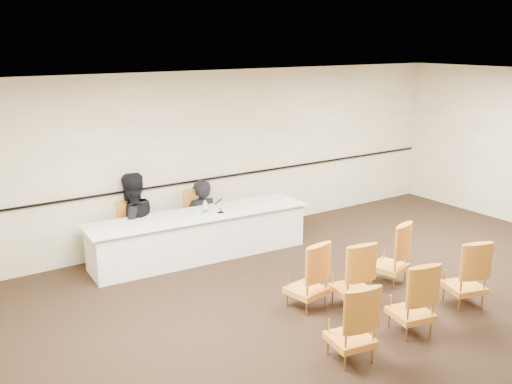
# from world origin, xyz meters

# --- Properties ---
(floor) EXTENTS (10.00, 10.00, 0.00)m
(floor) POSITION_xyz_m (0.00, 0.00, 0.00)
(floor) COLOR black
(floor) RESTS_ON ground
(ceiling) EXTENTS (10.00, 10.00, 0.00)m
(ceiling) POSITION_xyz_m (0.00, 0.00, 3.00)
(ceiling) COLOR white
(ceiling) RESTS_ON ground
(wall_back) EXTENTS (10.00, 0.04, 3.00)m
(wall_back) POSITION_xyz_m (0.00, 4.00, 1.50)
(wall_back) COLOR #C0B797
(wall_back) RESTS_ON ground
(wall_rail) EXTENTS (9.80, 0.04, 0.03)m
(wall_rail) POSITION_xyz_m (0.00, 3.96, 1.10)
(wall_rail) COLOR black
(wall_rail) RESTS_ON wall_back
(panel_table) EXTENTS (3.78, 1.10, 0.75)m
(panel_table) POSITION_xyz_m (-1.00, 3.20, 0.37)
(panel_table) COLOR silver
(panel_table) RESTS_ON ground
(panelist_main) EXTENTS (0.66, 0.47, 1.73)m
(panelist_main) POSITION_xyz_m (-0.69, 3.74, 0.31)
(panelist_main) COLOR black
(panelist_main) RESTS_ON ground
(panelist_main_chair) EXTENTS (0.53, 0.53, 0.95)m
(panelist_main_chair) POSITION_xyz_m (-0.69, 3.74, 0.47)
(panelist_main_chair) COLOR orange
(panelist_main_chair) RESTS_ON ground
(panelist_second) EXTENTS (1.03, 0.87, 1.87)m
(panelist_second) POSITION_xyz_m (-1.94, 3.82, 0.50)
(panelist_second) COLOR black
(panelist_second) RESTS_ON ground
(panelist_second_chair) EXTENTS (0.53, 0.53, 0.95)m
(panelist_second_chair) POSITION_xyz_m (-1.94, 3.82, 0.47)
(panelist_second_chair) COLOR orange
(panelist_second_chair) RESTS_ON ground
(papers) EXTENTS (0.33, 0.26, 0.00)m
(papers) POSITION_xyz_m (-0.67, 3.09, 0.75)
(papers) COLOR white
(papers) RESTS_ON panel_table
(microphone) EXTENTS (0.11, 0.21, 0.29)m
(microphone) POSITION_xyz_m (-0.70, 3.04, 0.89)
(microphone) COLOR black
(microphone) RESTS_ON panel_table
(water_bottle) EXTENTS (0.08, 0.08, 0.24)m
(water_bottle) POSITION_xyz_m (-0.94, 3.12, 0.87)
(water_bottle) COLOR #187F84
(water_bottle) RESTS_ON panel_table
(drinking_glass) EXTENTS (0.07, 0.07, 0.10)m
(drinking_glass) POSITION_xyz_m (-1.05, 3.17, 0.80)
(drinking_glass) COLOR silver
(drinking_glass) RESTS_ON panel_table
(coffee_cup) EXTENTS (0.11, 0.11, 0.14)m
(coffee_cup) POSITION_xyz_m (-0.44, 3.04, 0.82)
(coffee_cup) COLOR silver
(coffee_cup) RESTS_ON panel_table
(aud_chair_front_left) EXTENTS (0.57, 0.57, 0.95)m
(aud_chair_front_left) POSITION_xyz_m (-0.70, 0.77, 0.47)
(aud_chair_front_left) COLOR orange
(aud_chair_front_left) RESTS_ON ground
(aud_chair_front_mid) EXTENTS (0.58, 0.58, 0.95)m
(aud_chair_front_mid) POSITION_xyz_m (-0.18, 0.45, 0.47)
(aud_chair_front_mid) COLOR orange
(aud_chair_front_mid) RESTS_ON ground
(aud_chair_front_right) EXTENTS (0.62, 0.62, 0.95)m
(aud_chair_front_right) POSITION_xyz_m (0.83, 0.72, 0.47)
(aud_chair_front_right) COLOR orange
(aud_chair_front_right) RESTS_ON ground
(aud_chair_back_left) EXTENTS (0.58, 0.58, 0.95)m
(aud_chair_back_left) POSITION_xyz_m (-1.10, -0.52, 0.47)
(aud_chair_back_left) COLOR orange
(aud_chair_back_left) RESTS_ON ground
(aud_chair_back_mid) EXTENTS (0.59, 0.59, 0.95)m
(aud_chair_back_mid) POSITION_xyz_m (-0.06, -0.48, 0.47)
(aud_chair_back_mid) COLOR orange
(aud_chair_back_mid) RESTS_ON ground
(aud_chair_back_right) EXTENTS (0.63, 0.63, 0.95)m
(aud_chair_back_right) POSITION_xyz_m (1.15, -0.35, 0.47)
(aud_chair_back_right) COLOR orange
(aud_chair_back_right) RESTS_ON ground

